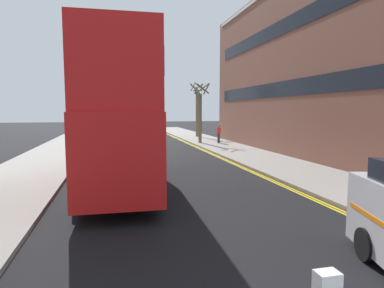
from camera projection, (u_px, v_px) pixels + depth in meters
The scene contains 9 objects.
sidewalk_right at pixel (273, 163), 18.96m from camera, with size 4.00×80.00×0.14m, color gray.
sidewalk_left at pixel (28, 173), 15.98m from camera, with size 4.00×80.00×0.14m, color gray.
kerb_line_outer at pixel (254, 172), 16.55m from camera, with size 0.10×56.00×0.01m, color yellow.
kerb_line_inner at pixel (251, 172), 16.51m from camera, with size 0.10×56.00×0.01m, color yellow.
double_decker_bus_away at pixel (119, 112), 13.51m from camera, with size 2.99×10.86×5.64m.
pedestrian_far at pixel (219, 134), 29.74m from camera, with size 0.34×0.22×1.62m.
street_tree_near at pixel (197, 110), 36.99m from camera, with size 1.65×1.61×6.01m.
street_tree_mid at pixel (200, 112), 29.86m from camera, with size 1.91×1.91×5.45m.
townhouse_terrace_right at pixel (355, 68), 22.10m from camera, with size 10.08×28.00×11.81m.
Camera 1 is at (-2.38, -1.16, 3.08)m, focal length 30.83 mm.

